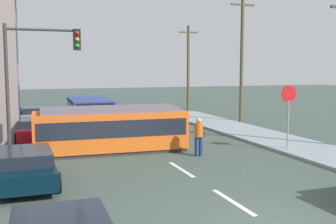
# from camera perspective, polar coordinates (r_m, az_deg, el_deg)

# --- Properties ---
(ground_plane) EXTENTS (120.00, 120.00, 0.00)m
(ground_plane) POSITION_cam_1_polar(r_m,az_deg,el_deg) (19.24, -2.55, -5.25)
(ground_plane) COLOR #3E4E45
(sidewalk_curb_right) EXTENTS (3.20, 36.00, 0.14)m
(sidewalk_curb_right) POSITION_cam_1_polar(r_m,az_deg,el_deg) (19.05, 21.34, -5.56)
(sidewalk_curb_right) COLOR gray
(sidewalk_curb_right) RESTS_ON ground
(lane_stripe_1) EXTENTS (0.16, 2.40, 0.01)m
(lane_stripe_1) POSITION_cam_1_polar(r_m,az_deg,el_deg) (12.06, 8.99, -12.22)
(lane_stripe_1) COLOR silver
(lane_stripe_1) RESTS_ON ground
(lane_stripe_2) EXTENTS (0.16, 2.40, 0.01)m
(lane_stripe_2) POSITION_cam_1_polar(r_m,az_deg,el_deg) (15.55, 1.84, -7.96)
(lane_stripe_2) COLOR silver
(lane_stripe_2) RESTS_ON ground
(lane_stripe_3) EXTENTS (0.16, 2.40, 0.01)m
(lane_stripe_3) POSITION_cam_1_polar(r_m,az_deg,el_deg) (25.24, -6.77, -2.55)
(lane_stripe_3) COLOR silver
(lane_stripe_3) RESTS_ON ground
(lane_stripe_4) EXTENTS (0.16, 2.40, 0.01)m
(lane_stripe_4) POSITION_cam_1_polar(r_m,az_deg,el_deg) (31.06, -9.25, -0.96)
(lane_stripe_4) COLOR silver
(lane_stripe_4) RESTS_ON ground
(streetcar_tram) EXTENTS (6.83, 2.77, 2.03)m
(streetcar_tram) POSITION_cam_1_polar(r_m,az_deg,el_deg) (18.91, -8.06, -2.27)
(streetcar_tram) COLOR orange
(streetcar_tram) RESTS_ON ground
(city_bus) EXTENTS (2.67, 5.18, 1.82)m
(city_bus) POSITION_cam_1_polar(r_m,az_deg,el_deg) (26.90, -10.78, 0.14)
(city_bus) COLOR navy
(city_bus) RESTS_ON ground
(pedestrian_crossing) EXTENTS (0.51, 0.36, 1.67)m
(pedestrian_crossing) POSITION_cam_1_polar(r_m,az_deg,el_deg) (17.72, 4.30, -3.13)
(pedestrian_crossing) COLOR navy
(pedestrian_crossing) RESTS_ON ground
(parked_sedan_mid) EXTENTS (1.98, 4.08, 1.19)m
(parked_sedan_mid) POSITION_cam_1_polar(r_m,az_deg,el_deg) (14.11, -19.17, -7.18)
(parked_sedan_mid) COLOR black
(parked_sedan_mid) RESTS_ON ground
(parked_sedan_far) EXTENTS (2.11, 4.10, 1.19)m
(parked_sedan_far) POSITION_cam_1_polar(r_m,az_deg,el_deg) (22.52, -17.89, -2.26)
(parked_sedan_far) COLOR #A6101E
(parked_sedan_far) RESTS_ON ground
(parked_sedan_furthest) EXTENTS (2.09, 4.30, 1.19)m
(parked_sedan_furthest) POSITION_cam_1_polar(r_m,az_deg,el_deg) (29.17, -18.11, -0.42)
(parked_sedan_furthest) COLOR #B8B3B8
(parked_sedan_furthest) RESTS_ON ground
(stop_sign) EXTENTS (0.76, 0.07, 2.88)m
(stop_sign) POSITION_cam_1_polar(r_m,az_deg,el_deg) (19.31, 16.41, 1.14)
(stop_sign) COLOR gray
(stop_sign) RESTS_ON sidewalk_curb_right
(traffic_light_mast) EXTENTS (2.90, 0.33, 5.48)m
(traffic_light_mast) POSITION_cam_1_polar(r_m,az_deg,el_deg) (16.99, -17.85, 5.93)
(traffic_light_mast) COLOR #333333
(traffic_light_mast) RESTS_ON ground
(utility_pole_mid) EXTENTS (1.80, 0.24, 8.68)m
(utility_pole_mid) POSITION_cam_1_polar(r_m,az_deg,el_deg) (28.92, 10.21, 7.47)
(utility_pole_mid) COLOR brown
(utility_pole_mid) RESTS_ON ground
(utility_pole_far) EXTENTS (1.80, 0.24, 7.58)m
(utility_pole_far) POSITION_cam_1_polar(r_m,az_deg,el_deg) (37.25, 2.82, 6.38)
(utility_pole_far) COLOR #4F4B24
(utility_pole_far) RESTS_ON ground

